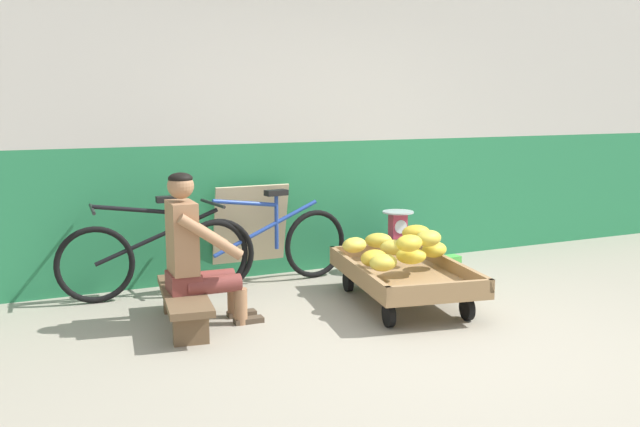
{
  "coord_description": "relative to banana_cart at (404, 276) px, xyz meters",
  "views": [
    {
      "loc": [
        -2.7,
        -3.69,
        1.65
      ],
      "look_at": [
        -0.33,
        1.37,
        0.75
      ],
      "focal_mm": 39.76,
      "sensor_mm": 36.0,
      "label": 1
    }
  ],
  "objects": [
    {
      "name": "weighing_scale",
      "position": [
        0.54,
        0.98,
        0.21
      ],
      "size": [
        0.3,
        0.3,
        0.29
      ],
      "color": "#28282D",
      "rests_on": "plastic_crate"
    },
    {
      "name": "bicycle_near_left",
      "position": [
        -1.75,
        1.07,
        0.11
      ],
      "size": [
        1.66,
        0.48,
        0.86
      ],
      "color": "black",
      "rests_on": "ground"
    },
    {
      "name": "bicycle_far_left",
      "position": [
        -0.78,
        1.06,
        0.11
      ],
      "size": [
        1.66,
        0.48,
        0.86
      ],
      "color": "black",
      "rests_on": "ground"
    },
    {
      "name": "shopping_bag",
      "position": [
        0.77,
        0.45,
        -0.12
      ],
      "size": [
        0.18,
        0.12,
        0.24
      ],
      "primitive_type": "cube",
      "color": "green",
      "rests_on": "ground"
    },
    {
      "name": "low_bench",
      "position": [
        -1.76,
        0.19,
        -0.04
      ],
      "size": [
        0.45,
        1.13,
        0.27
      ],
      "color": "brown",
      "rests_on": "ground"
    },
    {
      "name": "ground_plane",
      "position": [
        -0.28,
        -1.07,
        -0.24
      ],
      "size": [
        80.0,
        80.0,
        0.0
      ],
      "primitive_type": "plane",
      "color": "gray"
    },
    {
      "name": "vendor_seated",
      "position": [
        -1.67,
        0.19,
        0.33
      ],
      "size": [
        0.69,
        0.49,
        1.14
      ],
      "color": "#9E704C",
      "rests_on": "ground"
    },
    {
      "name": "back_wall",
      "position": [
        -0.28,
        1.55,
        1.22
      ],
      "size": [
        16.0,
        0.3,
        2.92
      ],
      "color": "#287F4C",
      "rests_on": "ground"
    },
    {
      "name": "plastic_crate",
      "position": [
        0.54,
        0.98,
        -0.09
      ],
      "size": [
        0.36,
        0.28,
        0.3
      ],
      "color": "#234CA8",
      "rests_on": "ground"
    },
    {
      "name": "banana_pile",
      "position": [
        -0.01,
        0.08,
        0.22
      ],
      "size": [
        0.9,
        1.04,
        0.27
      ],
      "color": "gold",
      "rests_on": "banana_cart"
    },
    {
      "name": "banana_cart",
      "position": [
        0.0,
        0.0,
        0.0
      ],
      "size": [
        1.08,
        1.56,
        0.36
      ],
      "color": "#99754C",
      "rests_on": "ground"
    },
    {
      "name": "sign_board",
      "position": [
        -0.83,
        1.35,
        0.2
      ],
      "size": [
        0.7,
        0.22,
        0.88
      ],
      "color": "#C6B289",
      "rests_on": "ground"
    }
  ]
}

